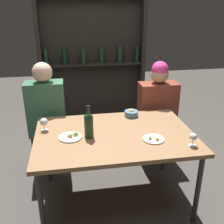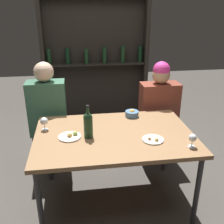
# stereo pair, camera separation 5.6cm
# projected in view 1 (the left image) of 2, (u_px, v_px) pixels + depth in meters

# --- Properties ---
(ground_plane) EXTENTS (10.00, 10.00, 0.00)m
(ground_plane) POSITION_uv_depth(u_px,v_px,m) (114.00, 199.00, 2.61)
(ground_plane) COLOR #47423D
(dining_table) EXTENTS (1.40, 0.94, 0.73)m
(dining_table) POSITION_uv_depth(u_px,v_px,m) (115.00, 139.00, 2.35)
(dining_table) COLOR olive
(dining_table) RESTS_ON ground_plane
(wine_rack_wall) EXTENTS (1.59, 0.21, 2.15)m
(wine_rack_wall) POSITION_uv_depth(u_px,v_px,m) (92.00, 54.00, 3.94)
(wine_rack_wall) COLOR #28231E
(wine_rack_wall) RESTS_ON ground_plane
(wine_bottle) EXTENTS (0.08, 0.08, 0.29)m
(wine_bottle) POSITION_uv_depth(u_px,v_px,m) (89.00, 124.00, 2.22)
(wine_bottle) COLOR #19381E
(wine_bottle) RESTS_ON dining_table
(wine_glass_0) EXTENTS (0.07, 0.07, 0.12)m
(wine_glass_0) POSITION_uv_depth(u_px,v_px,m) (44.00, 122.00, 2.35)
(wine_glass_0) COLOR silver
(wine_glass_0) RESTS_ON dining_table
(wine_glass_1) EXTENTS (0.06, 0.06, 0.11)m
(wine_glass_1) POSITION_uv_depth(u_px,v_px,m) (193.00, 137.00, 2.10)
(wine_glass_1) COLOR silver
(wine_glass_1) RESTS_ON dining_table
(food_plate_0) EXTENTS (0.18, 0.18, 0.04)m
(food_plate_0) POSITION_uv_depth(u_px,v_px,m) (154.00, 139.00, 2.22)
(food_plate_0) COLOR silver
(food_plate_0) RESTS_ON dining_table
(food_plate_1) EXTENTS (0.20, 0.20, 0.05)m
(food_plate_1) POSITION_uv_depth(u_px,v_px,m) (71.00, 137.00, 2.25)
(food_plate_1) COLOR silver
(food_plate_1) RESTS_ON dining_table
(snack_bowl) EXTENTS (0.14, 0.14, 0.08)m
(snack_bowl) POSITION_uv_depth(u_px,v_px,m) (131.00, 113.00, 2.67)
(snack_bowl) COLOR #4C7299
(snack_bowl) RESTS_ON dining_table
(seated_person_left) EXTENTS (0.40, 0.22, 1.25)m
(seated_person_left) POSITION_uv_depth(u_px,v_px,m) (47.00, 122.00, 2.88)
(seated_person_left) COLOR #26262B
(seated_person_left) RESTS_ON ground_plane
(seated_person_right) EXTENTS (0.43, 0.22, 1.22)m
(seated_person_right) POSITION_uv_depth(u_px,v_px,m) (157.00, 115.00, 3.08)
(seated_person_right) COLOR #26262B
(seated_person_right) RESTS_ON ground_plane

